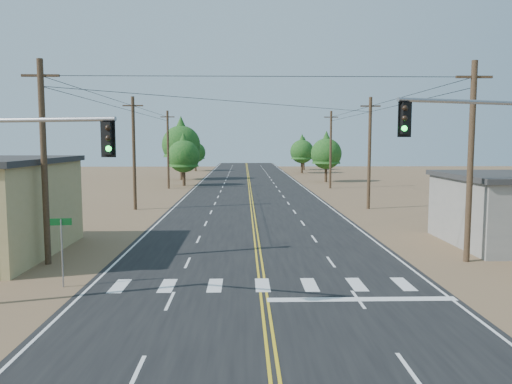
{
  "coord_description": "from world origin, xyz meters",
  "views": [
    {
      "loc": [
        -0.78,
        -12.52,
        6.05
      ],
      "look_at": [
        -0.16,
        12.7,
        3.5
      ],
      "focal_mm": 35.0,
      "sensor_mm": 36.0,
      "label": 1
    }
  ],
  "objects": [
    {
      "name": "utility_pole_left_far",
      "position": [
        -10.5,
        52.0,
        5.12
      ],
      "size": [
        1.8,
        0.3,
        10.0
      ],
      "color": "#4C3826",
      "rests_on": "ground"
    },
    {
      "name": "tree_right_mid",
      "position": [
        10.46,
        83.43,
        4.63
      ],
      "size": [
        4.54,
        4.54,
        7.57
      ],
      "color": "#3F2D1E",
      "rests_on": "ground"
    },
    {
      "name": "utility_pole_right_near",
      "position": [
        10.5,
        12.0,
        5.12
      ],
      "size": [
        1.8,
        0.3,
        10.0
      ],
      "color": "#4C3826",
      "rests_on": "ground"
    },
    {
      "name": "road",
      "position": [
        0.0,
        30.0,
        0.01
      ],
      "size": [
        15.0,
        200.0,
        0.02
      ],
      "primitive_type": "cube",
      "color": "black",
      "rests_on": "ground"
    },
    {
      "name": "signal_mast_right",
      "position": [
        9.22,
        7.53,
        5.29
      ],
      "size": [
        6.15,
        2.27,
        7.83
      ],
      "rotation": [
        0.0,
        0.0,
        0.31
      ],
      "color": "gray",
      "rests_on": "ground"
    },
    {
      "name": "tree_right_far",
      "position": [
        12.2,
        94.69,
        4.4
      ],
      "size": [
        4.32,
        4.32,
        7.2
      ],
      "color": "#3F2D1E",
      "rests_on": "ground"
    },
    {
      "name": "utility_pole_left_mid",
      "position": [
        -10.5,
        32.0,
        5.12
      ],
      "size": [
        1.8,
        0.3,
        10.0
      ],
      "color": "#4C3826",
      "rests_on": "ground"
    },
    {
      "name": "tree_right_near",
      "position": [
        11.66,
        62.4,
        4.72
      ],
      "size": [
        4.63,
        4.63,
        7.71
      ],
      "color": "#3F2D1E",
      "rests_on": "ground"
    },
    {
      "name": "tree_left_far",
      "position": [
        -10.79,
        91.52,
        4.25
      ],
      "size": [
        4.17,
        4.17,
        6.95
      ],
      "color": "#3F2D1E",
      "rests_on": "ground"
    },
    {
      "name": "street_sign",
      "position": [
        -8.33,
        8.0,
        1.94
      ],
      "size": [
        0.86,
        0.14,
        2.9
      ],
      "rotation": [
        0.0,
        0.0,
        0.13
      ],
      "color": "gray",
      "rests_on": "ground"
    },
    {
      "name": "ground",
      "position": [
        0.0,
        0.0,
        0.0
      ],
      "size": [
        220.0,
        220.0,
        0.0
      ],
      "primitive_type": "plane",
      "color": "brown",
      "rests_on": "ground"
    },
    {
      "name": "utility_pole_right_mid",
      "position": [
        10.5,
        32.0,
        5.12
      ],
      "size": [
        1.8,
        0.3,
        10.0
      ],
      "color": "#4C3826",
      "rests_on": "ground"
    },
    {
      "name": "utility_pole_right_far",
      "position": [
        10.5,
        52.0,
        5.12
      ],
      "size": [
        1.8,
        0.3,
        10.0
      ],
      "color": "#4C3826",
      "rests_on": "ground"
    },
    {
      "name": "signal_mast_left",
      "position": [
        -9.18,
        5.08,
        4.77
      ],
      "size": [
        6.22,
        2.11,
        6.97
      ],
      "rotation": [
        0.0,
        0.0,
        -0.29
      ],
      "color": "gray",
      "rests_on": "ground"
    },
    {
      "name": "tree_left_mid",
      "position": [
        -10.69,
        67.14,
        6.19
      ],
      "size": [
        6.08,
        6.08,
        10.13
      ],
      "color": "#3F2D1E",
      "rests_on": "ground"
    },
    {
      "name": "utility_pole_left_near",
      "position": [
        -10.5,
        12.0,
        5.12
      ],
      "size": [
        1.8,
        0.3,
        10.0
      ],
      "color": "#4C3826",
      "rests_on": "ground"
    },
    {
      "name": "tree_left_near",
      "position": [
        -9.0,
        56.12,
        4.51
      ],
      "size": [
        4.43,
        4.43,
        7.38
      ],
      "color": "#3F2D1E",
      "rests_on": "ground"
    }
  ]
}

